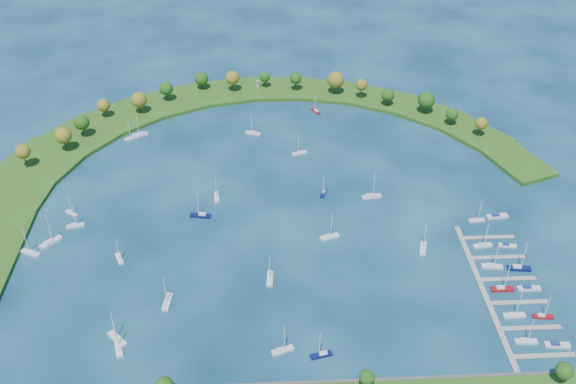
{
  "coord_description": "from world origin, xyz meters",
  "views": [
    {
      "loc": [
        -7.48,
        -247.7,
        180.81
      ],
      "look_at": [
        5.0,
        5.0,
        4.0
      ],
      "focal_mm": 41.67,
      "sensor_mm": 36.0,
      "label": 1
    }
  ],
  "objects_px": {
    "moored_boat_0": "(282,350)",
    "moored_boat_19": "(423,248)",
    "moored_boat_8": "(71,213)",
    "moored_boat_20": "(167,301)",
    "moored_boat_11": "(119,258)",
    "moored_boat_13": "(329,236)",
    "moored_boat_18": "(253,133)",
    "docked_boat_1": "(557,345)",
    "docked_boat_10": "(477,220)",
    "docked_boat_3": "(543,316)",
    "docked_boat_11": "(497,216)",
    "docked_boat_7": "(519,268)",
    "docked_boat_6": "(492,266)",
    "moored_boat_16": "(270,278)",
    "moored_boat_12": "(31,252)",
    "docked_boat_4": "(502,288)",
    "moored_boat_17": "(132,137)",
    "moored_boat_10": "(371,196)",
    "moored_boat_14": "(75,225)",
    "moored_boat_15": "(140,134)",
    "docked_boat_0": "(526,341)",
    "dock_system": "(502,291)",
    "harbor_tower": "(258,84)",
    "moored_boat_2": "(119,348)",
    "docked_boat_8": "(483,245)",
    "moored_boat_4": "(316,110)",
    "moored_boat_7": "(217,196)",
    "moored_boat_5": "(321,354)",
    "docked_boat_2": "(514,315)",
    "moored_boat_21": "(300,152)",
    "docked_boat_9": "(507,245)",
    "moored_boat_3": "(117,338)",
    "moored_boat_6": "(323,193)",
    "docked_boat_5": "(529,288)",
    "moored_boat_9": "(51,242)"
  },
  "relations": [
    {
      "from": "docked_boat_4",
      "to": "docked_boat_1",
      "type": "bearing_deg",
      "value": -70.68
    },
    {
      "from": "moored_boat_3",
      "to": "docked_boat_9",
      "type": "distance_m",
      "value": 162.81
    },
    {
      "from": "moored_boat_12",
      "to": "docked_boat_4",
      "type": "xyz_separation_m",
      "value": [
        189.67,
        -31.04,
        -0.0
      ]
    },
    {
      "from": "moored_boat_12",
      "to": "dock_system",
      "type": "bearing_deg",
      "value": -163.85
    },
    {
      "from": "moored_boat_7",
      "to": "docked_boat_1",
      "type": "height_order",
      "value": "moored_boat_7"
    },
    {
      "from": "moored_boat_8",
      "to": "moored_boat_18",
      "type": "height_order",
      "value": "moored_boat_18"
    },
    {
      "from": "docked_boat_3",
      "to": "docked_boat_11",
      "type": "distance_m",
      "value": 61.81
    },
    {
      "from": "moored_boat_14",
      "to": "docked_boat_0",
      "type": "relative_size",
      "value": 0.97
    },
    {
      "from": "moored_boat_17",
      "to": "docked_boat_6",
      "type": "bearing_deg",
      "value": 112.34
    },
    {
      "from": "moored_boat_16",
      "to": "moored_boat_18",
      "type": "height_order",
      "value": "moored_boat_16"
    },
    {
      "from": "moored_boat_7",
      "to": "moored_boat_13",
      "type": "xyz_separation_m",
      "value": [
        49.57,
        -32.24,
        0.02
      ]
    },
    {
      "from": "moored_boat_2",
      "to": "moored_boat_6",
      "type": "distance_m",
      "value": 122.39
    },
    {
      "from": "moored_boat_4",
      "to": "moored_boat_6",
      "type": "bearing_deg",
      "value": 148.94
    },
    {
      "from": "moored_boat_10",
      "to": "moored_boat_14",
      "type": "xyz_separation_m",
      "value": [
        -133.5,
        -15.55,
        -0.06
      ]
    },
    {
      "from": "moored_boat_7",
      "to": "moored_boat_10",
      "type": "xyz_separation_m",
      "value": [
        72.16,
        -3.33,
        0.05
      ]
    },
    {
      "from": "moored_boat_14",
      "to": "docked_boat_7",
      "type": "xyz_separation_m",
      "value": [
        185.55,
        -37.44,
        0.08
      ]
    },
    {
      "from": "moored_boat_14",
      "to": "moored_boat_15",
      "type": "bearing_deg",
      "value": 65.49
    },
    {
      "from": "moored_boat_0",
      "to": "moored_boat_19",
      "type": "distance_m",
      "value": 81.14
    },
    {
      "from": "docked_boat_4",
      "to": "docked_boat_8",
      "type": "xyz_separation_m",
      "value": [
        0.01,
        26.55,
        -0.03
      ]
    },
    {
      "from": "docked_boat_7",
      "to": "docked_boat_6",
      "type": "bearing_deg",
      "value": 178.13
    },
    {
      "from": "moored_boat_3",
      "to": "moored_boat_6",
      "type": "xyz_separation_m",
      "value": [
        82.35,
        87.27,
        -0.1
      ]
    },
    {
      "from": "moored_boat_8",
      "to": "moored_boat_18",
      "type": "distance_m",
      "value": 106.81
    },
    {
      "from": "moored_boat_18",
      "to": "moored_boat_19",
      "type": "distance_m",
      "value": 122.8
    },
    {
      "from": "moored_boat_15",
      "to": "moored_boat_3",
      "type": "bearing_deg",
      "value": 80.51
    },
    {
      "from": "moored_boat_12",
      "to": "docked_boat_5",
      "type": "bearing_deg",
      "value": -163.19
    },
    {
      "from": "docked_boat_1",
      "to": "docked_boat_10",
      "type": "height_order",
      "value": "docked_boat_10"
    },
    {
      "from": "moored_boat_5",
      "to": "docked_boat_2",
      "type": "distance_m",
      "value": 75.17
    },
    {
      "from": "moored_boat_8",
      "to": "moored_boat_20",
      "type": "xyz_separation_m",
      "value": [
        48.91,
        -59.14,
        0.09
      ]
    },
    {
      "from": "moored_boat_15",
      "to": "moored_boat_16",
      "type": "xyz_separation_m",
      "value": [
        66.75,
        -117.81,
        0.02
      ]
    },
    {
      "from": "moored_boat_0",
      "to": "moored_boat_8",
      "type": "distance_m",
      "value": 125.35
    },
    {
      "from": "dock_system",
      "to": "docked_boat_2",
      "type": "relative_size",
      "value": 6.76
    },
    {
      "from": "moored_boat_12",
      "to": "docked_boat_9",
      "type": "xyz_separation_m",
      "value": [
        200.16,
        -4.86,
        -0.37
      ]
    },
    {
      "from": "moored_boat_5",
      "to": "docked_boat_10",
      "type": "distance_m",
      "value": 105.95
    },
    {
      "from": "moored_boat_2",
      "to": "moored_boat_14",
      "type": "relative_size",
      "value": 1.11
    },
    {
      "from": "moored_boat_2",
      "to": "docked_boat_2",
      "type": "height_order",
      "value": "moored_boat_2"
    },
    {
      "from": "moored_boat_2",
      "to": "moored_boat_14",
      "type": "height_order",
      "value": "moored_boat_2"
    },
    {
      "from": "moored_boat_8",
      "to": "docked_boat_7",
      "type": "relative_size",
      "value": 0.73
    },
    {
      "from": "moored_boat_2",
      "to": "moored_boat_21",
      "type": "height_order",
      "value": "moored_boat_2"
    },
    {
      "from": "moored_boat_4",
      "to": "moored_boat_8",
      "type": "xyz_separation_m",
      "value": [
        -118.18,
        -91.77,
        -0.01
      ]
    },
    {
      "from": "moored_boat_15",
      "to": "moored_boat_8",
      "type": "bearing_deg",
      "value": 59.01
    },
    {
      "from": "moored_boat_4",
      "to": "docked_boat_8",
      "type": "height_order",
      "value": "docked_boat_8"
    },
    {
      "from": "moored_boat_13",
      "to": "moored_boat_20",
      "type": "bearing_deg",
      "value": -168.26
    },
    {
      "from": "moored_boat_17",
      "to": "moored_boat_10",
      "type": "bearing_deg",
      "value": 120.31
    },
    {
      "from": "moored_boat_11",
      "to": "moored_boat_13",
      "type": "height_order",
      "value": "moored_boat_13"
    },
    {
      "from": "docked_boat_3",
      "to": "harbor_tower",
      "type": "bearing_deg",
      "value": 124.75
    },
    {
      "from": "moored_boat_0",
      "to": "moored_boat_9",
      "type": "height_order",
      "value": "moored_boat_9"
    },
    {
      "from": "docked_boat_5",
      "to": "moored_boat_8",
      "type": "bearing_deg",
      "value": 165.08
    },
    {
      "from": "moored_boat_7",
      "to": "moored_boat_10",
      "type": "bearing_deg",
      "value": 84.42
    },
    {
      "from": "dock_system",
      "to": "docked_boat_2",
      "type": "distance_m",
      "value": 13.58
    },
    {
      "from": "moored_boat_5",
      "to": "docked_boat_11",
      "type": "distance_m",
      "value": 114.85
    }
  ]
}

